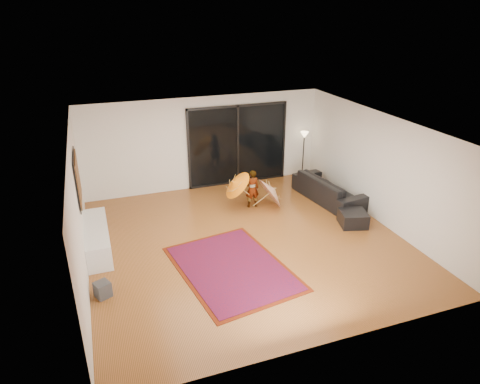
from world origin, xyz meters
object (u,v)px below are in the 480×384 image
sofa (329,189)px  ottoman (353,218)px  media_console (97,238)px  child (252,189)px

sofa → ottoman: bearing=165.3°
ottoman → media_console: bearing=171.2°
media_console → ottoman: media_console is taller
media_console → sofa: size_ratio=0.86×
child → media_console: bearing=13.1°
sofa → child: size_ratio=2.22×
sofa → ottoman: sofa is taller
sofa → child: (-2.16, 0.31, 0.19)m
ottoman → sofa: bearing=83.0°
media_console → sofa: sofa is taller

